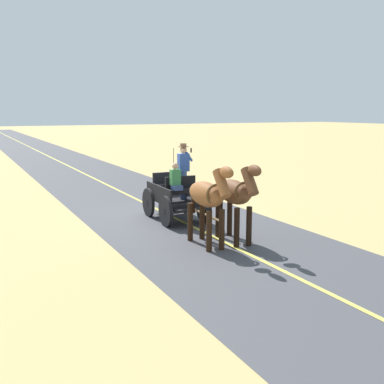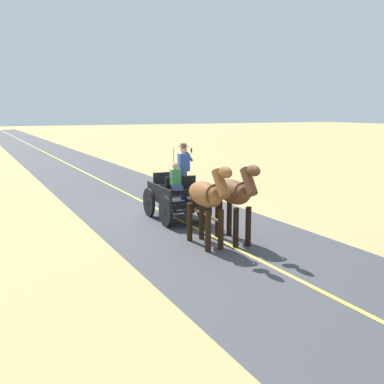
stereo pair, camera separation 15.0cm
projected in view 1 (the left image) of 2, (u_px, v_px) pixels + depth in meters
The scene contains 6 objects.
ground_plane at pixel (169, 215), 15.43m from camera, with size 200.00×200.00×0.00m, color tan.
road_surface at pixel (169, 215), 15.43m from camera, with size 5.67×160.00×0.01m, color #424247.
road_centre_stripe at pixel (169, 215), 15.43m from camera, with size 0.12×160.00×0.00m, color #DBCC4C.
horse_drawn_carriage at pixel (176, 195), 14.64m from camera, with size 1.48×4.51×2.50m.
horse_near_side at pixel (235, 194), 12.03m from camera, with size 0.67×2.14×2.21m.
horse_off_side at pixel (208, 197), 11.68m from camera, with size 0.59×2.13×2.21m.
Camera 1 is at (6.18, 13.75, 3.50)m, focal length 42.39 mm.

